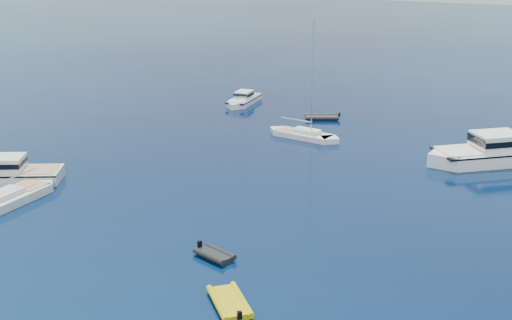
# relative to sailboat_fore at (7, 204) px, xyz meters

# --- Properties ---
(motor_cruiser_centre) EXTENTS (10.87, 7.93, 2.79)m
(motor_cruiser_centre) POSITION_rel_sailboat_fore_xyz_m (-4.15, 3.69, 0.00)
(motor_cruiser_centre) COLOR silver
(motor_cruiser_centre) RESTS_ON ground
(motor_cruiser_distant) EXTENTS (12.87, 11.65, 3.50)m
(motor_cruiser_distant) POSITION_rel_sailboat_fore_xyz_m (31.59, 27.29, 0.00)
(motor_cruiser_distant) COLOR white
(motor_cruiser_distant) RESTS_ON ground
(motor_cruiser_horizon) EXTENTS (3.04, 7.82, 2.01)m
(motor_cruiser_horizon) POSITION_rel_sailboat_fore_xyz_m (0.82, 37.61, 0.00)
(motor_cruiser_horizon) COLOR white
(motor_cruiser_horizon) RESTS_ON ground
(sailboat_fore) EXTENTS (2.74, 10.35, 15.20)m
(sailboat_fore) POSITION_rel_sailboat_fore_xyz_m (0.00, 0.00, 0.00)
(sailboat_fore) COLOR silver
(sailboat_fore) RESTS_ON ground
(sailboat_centre) EXTENTS (8.75, 3.39, 12.53)m
(sailboat_centre) POSITION_rel_sailboat_fore_xyz_m (13.23, 27.07, 0.00)
(sailboat_centre) COLOR white
(sailboat_centre) RESTS_ON ground
(tender_yellow) EXTENTS (4.26, 4.30, 0.95)m
(tender_yellow) POSITION_rel_sailboat_fore_xyz_m (22.63, -5.88, 0.00)
(tender_yellow) COLOR #C1AC0B
(tender_yellow) RESTS_ON ground
(tender_grey_near) EXTENTS (3.17, 2.40, 0.95)m
(tender_grey_near) POSITION_rel_sailboat_fore_xyz_m (18.89, -1.04, 0.00)
(tender_grey_near) COLOR black
(tender_grey_near) RESTS_ON ground
(tender_grey_far) EXTENTS (4.45, 3.62, 0.95)m
(tender_grey_far) POSITION_rel_sailboat_fore_xyz_m (12.11, 34.94, 0.00)
(tender_grey_far) COLOR black
(tender_grey_far) RESTS_ON ground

